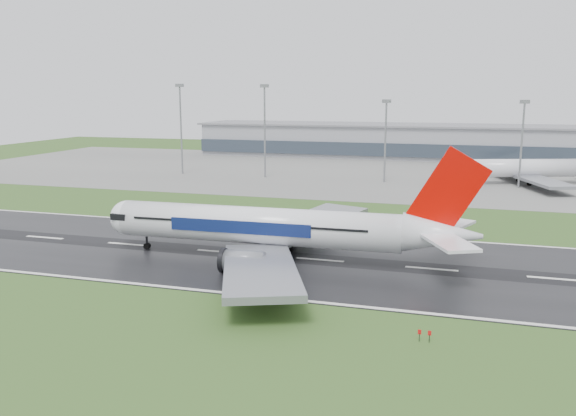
% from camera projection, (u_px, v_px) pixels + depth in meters
% --- Properties ---
extents(ground, '(520.00, 520.00, 0.00)m').
position_uv_depth(ground, '(431.00, 269.00, 101.70)').
color(ground, '#2B4C1C').
rests_on(ground, ground).
extents(runway, '(400.00, 45.00, 0.10)m').
position_uv_depth(runway, '(432.00, 269.00, 101.69)').
color(runway, black).
rests_on(runway, ground).
extents(apron, '(400.00, 130.00, 0.08)m').
position_uv_depth(apron, '(448.00, 175.00, 219.36)').
color(apron, slate).
rests_on(apron, ground).
extents(terminal, '(240.00, 36.00, 15.00)m').
position_uv_depth(terminal, '(452.00, 143.00, 274.41)').
color(terminal, gray).
rests_on(terminal, ground).
extents(main_airliner, '(71.28, 68.05, 20.55)m').
position_uv_depth(main_airliner, '(283.00, 204.00, 105.61)').
color(main_airliner, white).
rests_on(main_airliner, runway).
extents(parked_airliner, '(73.31, 70.75, 17.27)m').
position_uv_depth(parked_airliner, '(524.00, 158.00, 196.34)').
color(parked_airliner, silver).
rests_on(parked_airliner, apron).
extents(floodmast_0, '(0.64, 0.64, 32.55)m').
position_uv_depth(floodmast_0, '(181.00, 131.00, 219.78)').
color(floodmast_0, gray).
rests_on(floodmast_0, ground).
extents(floodmast_1, '(0.64, 0.64, 32.25)m').
position_uv_depth(floodmast_1, '(265.00, 133.00, 210.58)').
color(floodmast_1, gray).
rests_on(floodmast_1, ground).
extents(floodmast_2, '(0.64, 0.64, 27.02)m').
position_uv_depth(floodmast_2, '(385.00, 143.00, 199.05)').
color(floodmast_2, gray).
rests_on(floodmast_2, ground).
extents(floodmast_3, '(0.64, 0.64, 27.00)m').
position_uv_depth(floodmast_3, '(521.00, 146.00, 187.00)').
color(floodmast_3, gray).
rests_on(floodmast_3, ground).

